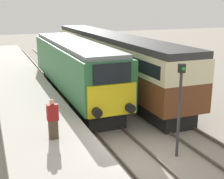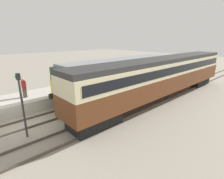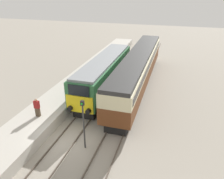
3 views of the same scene
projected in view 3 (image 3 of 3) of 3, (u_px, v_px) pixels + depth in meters
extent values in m
plane|color=gray|center=(65.00, 142.00, 16.85)|extent=(120.00, 120.00, 0.00)
cube|color=#B7B2A8|center=(72.00, 89.00, 24.43)|extent=(3.50, 50.00, 0.99)
cube|color=#4C4238|center=(83.00, 109.00, 21.35)|extent=(0.07, 60.00, 0.14)
cube|color=#4C4238|center=(96.00, 111.00, 20.98)|extent=(0.07, 60.00, 0.14)
cube|color=#4C4238|center=(116.00, 114.00, 20.47)|extent=(0.07, 60.00, 0.14)
cube|color=#4C4238|center=(131.00, 117.00, 20.10)|extent=(0.07, 60.00, 0.14)
cube|color=black|center=(91.00, 104.00, 21.41)|extent=(2.03, 4.00, 1.00)
cube|color=black|center=(115.00, 73.00, 29.02)|extent=(2.03, 4.00, 1.00)
cube|color=#2D6B3D|center=(105.00, 71.00, 24.45)|extent=(2.70, 13.77, 2.62)
cube|color=yellow|center=(80.00, 104.00, 18.66)|extent=(2.48, 0.10, 1.57)
cube|color=black|center=(79.00, 91.00, 18.11)|extent=(1.89, 0.10, 0.94)
cube|color=gray|center=(105.00, 59.00, 23.84)|extent=(2.38, 13.22, 0.24)
cylinder|color=black|center=(70.00, 109.00, 18.88)|extent=(0.44, 0.35, 0.44)
cylinder|color=black|center=(88.00, 111.00, 18.45)|extent=(0.44, 0.35, 0.44)
cube|color=black|center=(120.00, 118.00, 19.11)|extent=(1.89, 3.60, 0.95)
cube|color=black|center=(147.00, 62.00, 33.45)|extent=(1.89, 3.60, 0.95)
cube|color=brown|center=(138.00, 73.00, 25.75)|extent=(2.70, 20.93, 1.54)
cube|color=beige|center=(139.00, 62.00, 25.17)|extent=(2.71, 20.93, 1.21)
cube|color=black|center=(139.00, 62.00, 25.17)|extent=(2.75, 20.09, 0.66)
cube|color=#2D2D2D|center=(139.00, 55.00, 24.83)|extent=(2.48, 20.93, 0.36)
cube|color=#473828|center=(38.00, 112.00, 18.31)|extent=(0.36, 0.24, 0.78)
cube|color=maroon|center=(37.00, 105.00, 18.01)|extent=(0.44, 0.26, 0.65)
sphere|color=tan|center=(36.00, 100.00, 17.82)|extent=(0.21, 0.21, 0.21)
cylinder|color=#333333|center=(84.00, 127.00, 15.57)|extent=(0.12, 0.12, 3.60)
cube|color=black|center=(82.00, 103.00, 14.73)|extent=(0.24, 0.20, 0.36)
sphere|color=green|center=(82.00, 104.00, 14.64)|extent=(0.14, 0.14, 0.14)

